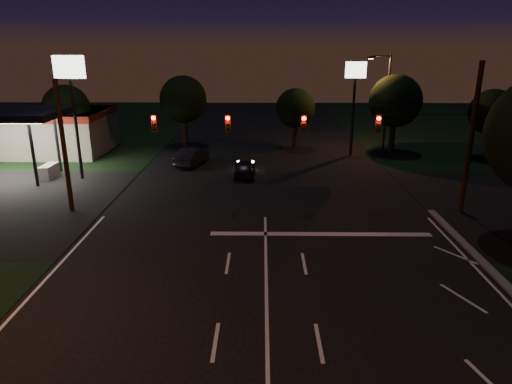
{
  "coord_description": "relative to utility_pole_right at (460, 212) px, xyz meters",
  "views": [
    {
      "loc": [
        -0.21,
        -11.43,
        9.85
      ],
      "look_at": [
        -0.49,
        9.64,
        3.0
      ],
      "focal_mm": 32.0,
      "sensor_mm": 36.0,
      "label": 1
    }
  ],
  "objects": [
    {
      "name": "ground",
      "position": [
        -12.0,
        -15.0,
        0.0
      ],
      "size": [
        140.0,
        140.0,
        0.0
      ],
      "primitive_type": "plane",
      "color": "black",
      "rests_on": "ground"
    },
    {
      "name": "stop_bar",
      "position": [
        -9.0,
        -3.5,
        0.01
      ],
      "size": [
        12.0,
        0.5,
        0.01
      ],
      "primitive_type": "cube",
      "color": "silver",
      "rests_on": "ground"
    },
    {
      "name": "utility_pole_right",
      "position": [
        0.0,
        0.0,
        0.0
      ],
      "size": [
        0.3,
        0.3,
        9.0
      ],
      "primitive_type": "cylinder",
      "color": "black",
      "rests_on": "ground"
    },
    {
      "name": "utility_pole_left",
      "position": [
        -24.0,
        0.0,
        0.0
      ],
      "size": [
        0.28,
        0.28,
        8.0
      ],
      "primitive_type": "cylinder",
      "color": "black",
      "rests_on": "ground"
    },
    {
      "name": "signal_span",
      "position": [
        -12.0,
        -0.04,
        5.5
      ],
      "size": [
        24.0,
        0.4,
        1.56
      ],
      "color": "black",
      "rests_on": "ground"
    },
    {
      "name": "gas_station",
      "position": [
        -33.86,
        15.39,
        2.38
      ],
      "size": [
        14.2,
        16.1,
        5.25
      ],
      "color": "gray",
      "rests_on": "ground"
    },
    {
      "name": "pole_sign_left_near",
      "position": [
        -26.0,
        7.0,
        6.98
      ],
      "size": [
        2.2,
        0.3,
        9.1
      ],
      "color": "black",
      "rests_on": "ground"
    },
    {
      "name": "pole_sign_right",
      "position": [
        -4.0,
        15.0,
        6.24
      ],
      "size": [
        1.8,
        0.3,
        8.4
      ],
      "color": "black",
      "rests_on": "ground"
    },
    {
      "name": "street_light_right_far",
      "position": [
        -0.76,
        17.0,
        5.24
      ],
      "size": [
        2.2,
        0.35,
        9.0
      ],
      "color": "black",
      "rests_on": "ground"
    },
    {
      "name": "tree_far_a",
      "position": [
        -29.98,
        15.12,
        4.26
      ],
      "size": [
        4.2,
        4.2,
        6.42
      ],
      "color": "black",
      "rests_on": "ground"
    },
    {
      "name": "tree_far_b",
      "position": [
        -19.98,
        19.13,
        4.61
      ],
      "size": [
        4.6,
        4.6,
        6.98
      ],
      "color": "black",
      "rests_on": "ground"
    },
    {
      "name": "tree_far_c",
      "position": [
        -8.98,
        18.1,
        3.9
      ],
      "size": [
        3.8,
        3.8,
        5.86
      ],
      "color": "black",
      "rests_on": "ground"
    },
    {
      "name": "tree_far_d",
      "position": [
        0.02,
        16.13,
        4.83
      ],
      "size": [
        4.8,
        4.8,
        7.3
      ],
      "color": "black",
      "rests_on": "ground"
    },
    {
      "name": "tree_far_e",
      "position": [
        8.02,
        14.11,
        4.11
      ],
      "size": [
        4.0,
        4.0,
        6.18
      ],
      "color": "black",
      "rests_on": "ground"
    },
    {
      "name": "car_oncoming_a",
      "position": [
        -13.56,
        7.78,
        0.67
      ],
      "size": [
        1.58,
        3.91,
        1.33
      ],
      "primitive_type": "imported",
      "rotation": [
        0.0,
        0.0,
        3.14
      ],
      "color": "black",
      "rests_on": "ground"
    },
    {
      "name": "car_oncoming_b",
      "position": [
        -18.2,
        11.37,
        0.74
      ],
      "size": [
        2.58,
        4.71,
        1.47
      ],
      "primitive_type": "imported",
      "rotation": [
        0.0,
        0.0,
        2.9
      ],
      "color": "black",
      "rests_on": "ground"
    }
  ]
}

